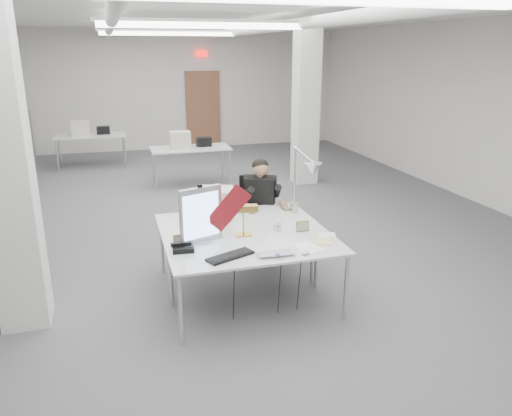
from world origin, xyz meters
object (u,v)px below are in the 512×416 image
(office_chair, at_px, (259,216))
(beige_monitor, at_px, (216,204))
(laptop, at_px, (278,256))
(monitor, at_px, (201,215))
(architect_lamp, at_px, (302,182))
(desk_main, at_px, (256,248))
(desk_phone, at_px, (183,248))
(seated_person, at_px, (261,192))
(bankers_lamp, at_px, (243,219))

(office_chair, height_order, beige_monitor, same)
(laptop, bearing_deg, monitor, 138.17)
(monitor, xyz_separation_m, architect_lamp, (1.28, 0.42, 0.16))
(laptop, bearing_deg, desk_main, 113.82)
(desk_main, relative_size, desk_phone, 8.49)
(monitor, bearing_deg, seated_person, 29.82)
(monitor, bearing_deg, desk_main, -50.05)
(office_chair, distance_m, laptop, 1.87)
(beige_monitor, bearing_deg, bankers_lamp, -57.45)
(desk_phone, distance_m, architect_lamp, 1.67)
(bankers_lamp, relative_size, architect_lamp, 0.41)
(desk_main, distance_m, monitor, 0.66)
(architect_lamp, bearing_deg, desk_phone, -165.78)
(office_chair, xyz_separation_m, bankers_lamp, (-0.52, -1.15, 0.38))
(monitor, relative_size, beige_monitor, 1.54)
(desk_phone, xyz_separation_m, beige_monitor, (0.53, 0.89, 0.15))
(seated_person, distance_m, bankers_lamp, 1.22)
(desk_main, xyz_separation_m, monitor, (-0.51, 0.30, 0.31))
(bankers_lamp, distance_m, beige_monitor, 0.67)
(seated_person, height_order, desk_phone, seated_person)
(seated_person, relative_size, architect_lamp, 0.96)
(monitor, relative_size, desk_phone, 2.78)
(office_chair, height_order, laptop, office_chair)
(desk_main, xyz_separation_m, beige_monitor, (-0.20, 1.01, 0.19))
(seated_person, bearing_deg, architect_lamp, -45.00)
(laptop, bearing_deg, office_chair, 81.25)
(office_chair, relative_size, desk_phone, 5.27)
(laptop, xyz_separation_m, bankers_lamp, (-0.16, 0.67, 0.17))
(desk_main, distance_m, laptop, 0.34)
(laptop, relative_size, architect_lamp, 0.40)
(desk_main, height_order, laptop, laptop)
(desk_main, height_order, office_chair, office_chair)
(office_chair, relative_size, laptop, 3.08)
(laptop, bearing_deg, architect_lamp, 60.40)
(beige_monitor, bearing_deg, monitor, -94.83)
(monitor, height_order, architect_lamp, architect_lamp)
(bankers_lamp, bearing_deg, laptop, -68.89)
(bankers_lamp, height_order, beige_monitor, bankers_lamp)
(office_chair, bearing_deg, bankers_lamp, -90.70)
(monitor, height_order, laptop, monitor)
(seated_person, xyz_separation_m, laptop, (-0.36, -1.77, -0.13))
(desk_main, height_order, monitor, monitor)
(desk_main, height_order, beige_monitor, beige_monitor)
(office_chair, relative_size, bankers_lamp, 3.05)
(seated_person, distance_m, architect_lamp, 0.85)
(seated_person, relative_size, desk_phone, 4.09)
(desk_main, relative_size, seated_person, 2.07)
(seated_person, xyz_separation_m, desk_phone, (-1.21, -1.34, -0.12))
(office_chair, xyz_separation_m, architect_lamp, (0.29, -0.79, 0.65))
(monitor, distance_m, beige_monitor, 0.78)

